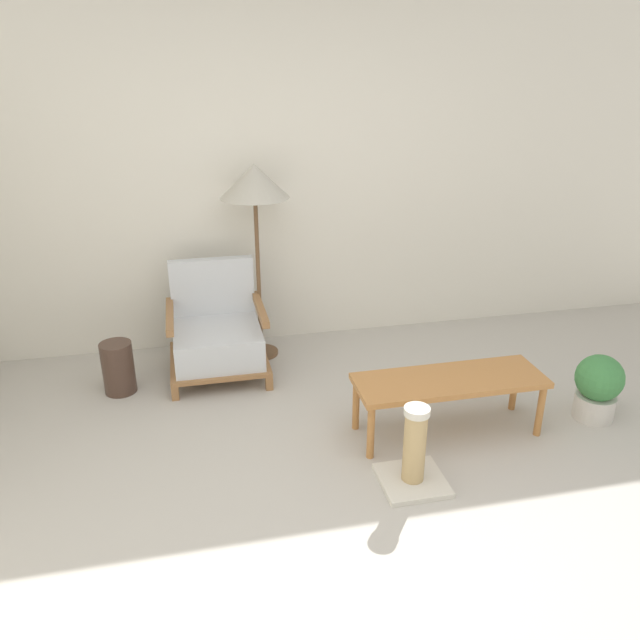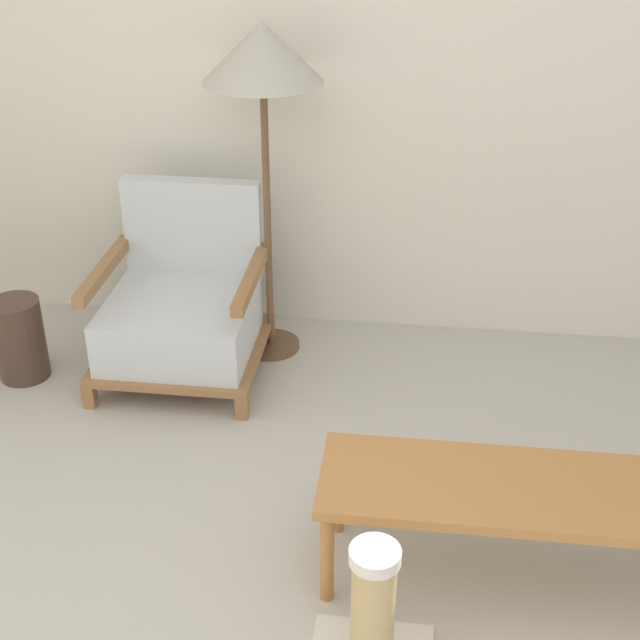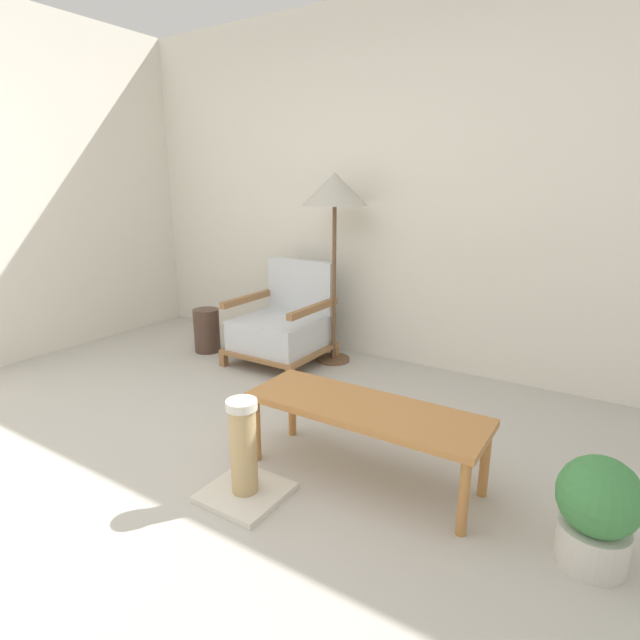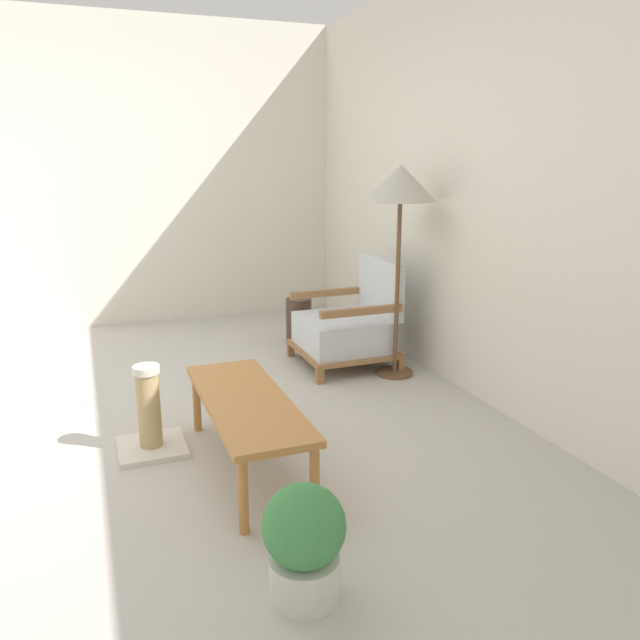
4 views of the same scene
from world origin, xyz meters
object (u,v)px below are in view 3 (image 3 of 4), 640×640
at_px(armchair, 283,326).
at_px(floor_lamp, 335,196).
at_px(coffee_table, 364,414).
at_px(vase, 207,330).
at_px(potted_plant, 597,510).
at_px(scratching_post, 244,462).

xyz_separation_m(armchair, floor_lamp, (0.34, 0.22, 1.00)).
bearing_deg(coffee_table, vase, 154.37).
distance_m(floor_lamp, potted_plant, 2.64).
xyz_separation_m(armchair, vase, (-0.69, -0.15, -0.11)).
relative_size(armchair, scratching_post, 1.66).
height_order(armchair, potted_plant, armchair).
distance_m(vase, scratching_post, 2.15).
xyz_separation_m(vase, scratching_post, (1.63, -1.40, -0.01)).
distance_m(vase, potted_plant, 3.17).
bearing_deg(scratching_post, potted_plant, 15.50).
height_order(armchair, floor_lamp, floor_lamp).
relative_size(coffee_table, vase, 3.15).
height_order(armchair, scratching_post, armchair).
height_order(floor_lamp, coffee_table, floor_lamp).
height_order(armchair, vase, armchair).
xyz_separation_m(armchair, scratching_post, (0.94, -1.55, -0.12)).
xyz_separation_m(floor_lamp, scratching_post, (0.59, -1.77, -1.13)).
bearing_deg(potted_plant, floor_lamp, 144.82).
relative_size(armchair, vase, 2.15).
bearing_deg(scratching_post, vase, 139.37).
xyz_separation_m(vase, potted_plant, (3.00, -1.02, 0.05)).
distance_m(coffee_table, vase, 2.23).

